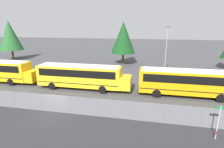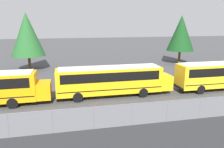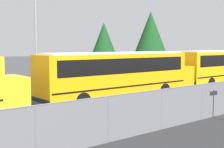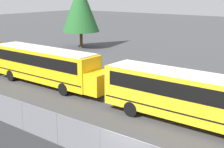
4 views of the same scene
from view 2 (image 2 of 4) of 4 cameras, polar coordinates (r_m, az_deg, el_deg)
school_bus_2 at (r=24.09m, az=0.00°, el=-1.29°), size 13.02×2.46×3.36m
tree_0 at (r=39.72m, az=-21.31°, el=9.62°), size 5.56×5.56×9.72m
tree_2 at (r=45.41m, az=17.57°, el=10.14°), size 5.25×5.25×9.42m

